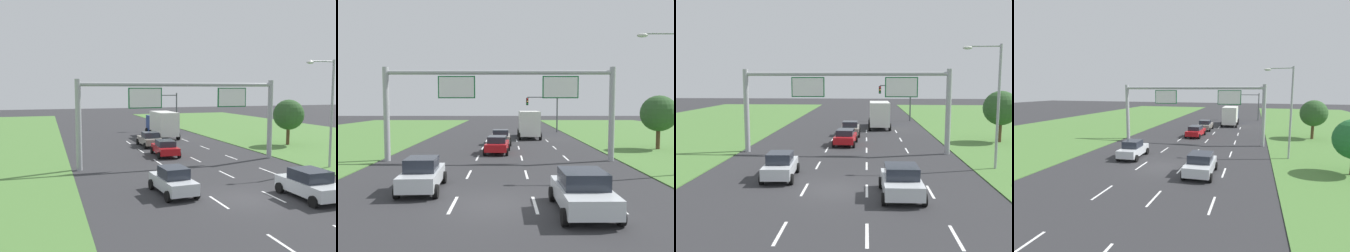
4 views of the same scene
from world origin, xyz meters
TOP-DOWN VIEW (x-y plane):
  - ground_plane at (0.00, 0.00)m, footprint 200.00×200.00m
  - grass_verge_left at (-21.00, 10.00)m, footprint 24.00×120.00m
  - lane_dashes_inner_left at (-1.75, 3.00)m, footprint 0.14×44.40m
  - lane_dashes_inner_right at (1.75, 3.00)m, footprint 0.14×44.40m
  - lane_dashes_slip at (5.25, 3.00)m, footprint 0.14×44.40m
  - car_near_red at (-0.25, 14.61)m, footprint 2.29×4.23m
  - car_lead_silver at (3.56, -0.90)m, footprint 2.26×4.09m
  - car_mid_lane at (-3.64, 2.33)m, footprint 2.16×4.04m
  - car_far_ahead at (-0.06, 20.71)m, footprint 2.21×4.31m
  - box_truck at (3.34, 27.33)m, footprint 2.72×7.40m
  - sign_gantry at (0.13, 10.69)m, footprint 17.24×0.44m
  - traffic_light_mast at (6.27, 35.56)m, footprint 4.76×0.49m
  - street_lamp at (10.22, 5.55)m, footprint 2.61×0.32m
  - roadside_tree_mid at (14.72, 16.73)m, footprint 3.34×3.34m

SIDE VIEW (x-z plane):
  - ground_plane at x=0.00m, z-range 0.00..0.00m
  - lane_dashes_inner_left at x=-1.75m, z-range 0.00..0.01m
  - lane_dashes_inner_right at x=1.75m, z-range 0.00..0.01m
  - lane_dashes_slip at x=5.25m, z-range 0.00..0.01m
  - grass_verge_left at x=-21.00m, z-range 0.00..0.06m
  - car_near_red at x=-0.25m, z-range 0.02..1.51m
  - car_far_ahead at x=-0.06m, z-range -0.01..1.55m
  - car_mid_lane at x=-3.64m, z-range -0.02..1.64m
  - car_lead_silver at x=3.56m, z-range 0.00..1.67m
  - box_truck at x=3.34m, z-range 0.11..3.46m
  - roadside_tree_mid at x=14.72m, z-range 0.85..5.91m
  - traffic_light_mast at x=6.27m, z-range 1.07..6.67m
  - sign_gantry at x=0.13m, z-range 1.37..8.37m
  - street_lamp at x=10.22m, z-range 0.83..9.33m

